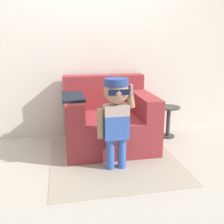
{
  "coord_description": "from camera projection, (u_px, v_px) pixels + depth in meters",
  "views": [
    {
      "loc": [
        -0.39,
        -2.89,
        1.31
      ],
      "look_at": [
        0.16,
        -0.13,
        0.53
      ],
      "focal_mm": 42.0,
      "sensor_mm": 36.0,
      "label": 1
    }
  ],
  "objects": [
    {
      "name": "person_child",
      "position": [
        116.0,
        110.0,
        2.59
      ],
      "size": [
        0.39,
        0.29,
        0.95
      ],
      "color": "#3356AD",
      "rests_on": "ground_plane"
    },
    {
      "name": "side_table",
      "position": [
        168.0,
        119.0,
        3.59
      ],
      "size": [
        0.3,
        0.3,
        0.43
      ],
      "color": "#333333",
      "rests_on": "ground_plane"
    },
    {
      "name": "ground_plane",
      "position": [
        97.0,
        152.0,
        3.15
      ],
      "size": [
        10.0,
        10.0,
        0.0
      ],
      "primitive_type": "plane",
      "color": "#ADA89E"
    },
    {
      "name": "armchair",
      "position": [
        108.0,
        121.0,
        3.3
      ],
      "size": [
        1.09,
        0.95,
        0.86
      ],
      "color": "maroon",
      "rests_on": "ground_plane"
    },
    {
      "name": "wall_back",
      "position": [
        88.0,
        40.0,
        3.49
      ],
      "size": [
        10.0,
        0.05,
        2.6
      ],
      "color": "silver",
      "rests_on": "ground_plane"
    },
    {
      "name": "rug",
      "position": [
        114.0,
        160.0,
        2.94
      ],
      "size": [
        1.4,
        1.41,
        0.01
      ],
      "color": "#9E9384",
      "rests_on": "ground_plane"
    }
  ]
}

